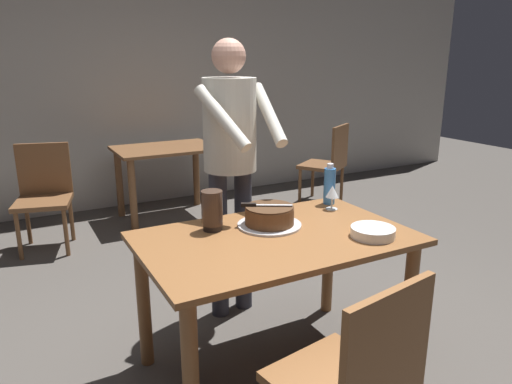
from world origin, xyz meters
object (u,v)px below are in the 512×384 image
cake_knife (256,205)px  water_bottle (330,185)px  hurricane_lamp (212,210)px  background_chair_1 (44,193)px  background_table (166,163)px  person_cutting_cake (231,150)px  wine_glass_near (332,192)px  main_dining_table (276,259)px  cake_on_platter (269,217)px  plate_stack (373,232)px  chair_near_side (354,379)px  background_chair_2 (328,161)px

cake_knife → water_bottle: bearing=13.8°
hurricane_lamp → background_chair_1: hurricane_lamp is taller
background_table → person_cutting_cake: bearing=-96.6°
wine_glass_near → cake_knife: bearing=-175.4°
main_dining_table → cake_on_platter: size_ratio=3.98×
cake_knife → background_table: (0.31, 2.51, -0.29)m
main_dining_table → plate_stack: 0.50m
water_bottle → chair_near_side: 1.37m
chair_near_side → background_table: (0.43, 3.48, 0.09)m
water_bottle → background_table: size_ratio=0.25×
water_bottle → background_chair_2: bearing=53.2°
plate_stack → background_chair_2: size_ratio=0.24×
person_cutting_cake → cake_on_platter: bearing=-91.4°
background_chair_1 → background_chair_2: size_ratio=1.00×
cake_knife → main_dining_table: bearing=-83.6°
water_bottle → background_table: bearing=96.6°
plate_stack → wine_glass_near: (0.09, 0.46, 0.08)m
person_cutting_cake → chair_near_side: 1.56m
chair_near_side → cake_knife: bearing=83.1°
wine_glass_near → background_chair_1: size_ratio=0.16×
background_chair_1 → wine_glass_near: bearing=-57.4°
hurricane_lamp → cake_knife: bearing=-13.0°
chair_near_side → person_cutting_cake: bearing=82.3°
main_dining_table → chair_near_side: (-0.14, -0.80, -0.13)m
cake_knife → wine_glass_near: size_ratio=1.70×
main_dining_table → cake_knife: (-0.02, 0.18, 0.24)m
main_dining_table → cake_knife: size_ratio=5.51×
wine_glass_near → background_table: size_ratio=0.14×
wine_glass_near → person_cutting_cake: size_ratio=0.08×
hurricane_lamp → person_cutting_cake: size_ratio=0.12×
cake_knife → person_cutting_cake: (0.07, 0.46, 0.21)m
plate_stack → chair_near_side: (-0.56, -0.56, -0.28)m
plate_stack → water_bottle: water_bottle is taller
background_table → wine_glass_near: bearing=-84.9°
main_dining_table → chair_near_side: size_ratio=1.50×
plate_stack → background_chair_1: background_chair_1 is taller
hurricane_lamp → wine_glass_near: bearing=-0.7°
cake_knife → background_chair_1: (-0.87, 2.23, -0.37)m
chair_near_side → background_chair_1: size_ratio=1.00×
background_table → cake_on_platter: bearing=-95.6°
chair_near_side → background_chair_2: same height
water_bottle → person_cutting_cake: (-0.51, 0.31, 0.21)m
main_dining_table → background_table: size_ratio=1.35×
cake_knife → chair_near_side: size_ratio=0.27×
cake_on_platter → background_table: (0.25, 2.54, -0.22)m
background_table → background_chair_1: (-1.18, -0.27, -0.09)m
wine_glass_near → person_cutting_cake: bearing=137.6°
chair_near_side → main_dining_table: bearing=80.2°
hurricane_lamp → person_cutting_cake: (0.30, 0.41, 0.22)m
chair_near_side → background_chair_1: bearing=103.2°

